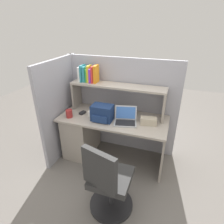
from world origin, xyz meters
The scene contains 13 objects.
ground_plane centered at (0.00, 0.00, 0.00)m, with size 8.00×8.00×0.00m, color slate.
desk centered at (-0.39, 0.00, 0.40)m, with size 1.60×0.70×0.73m.
cubicle_partition_rear centered at (0.00, 0.38, 0.78)m, with size 1.84×0.05×1.55m, color #9E9EA8.
cubicle_partition_left centered at (-0.85, -0.05, 0.78)m, with size 0.05×1.06×1.55m, color #9E9EA8.
overhead_hutch centered at (0.00, 0.20, 1.08)m, with size 1.44×0.28×0.45m.
reference_books_on_shelf centered at (-0.47, 0.21, 1.30)m, with size 0.30×0.18×0.26m.
laptop centered at (0.21, -0.07, 0.78)m, with size 0.36×0.33×0.22m.
backpack centered at (-0.13, -0.12, 0.84)m, with size 0.30×0.22×0.23m.
computer_mouse centered at (-0.50, -0.02, 0.75)m, with size 0.06×0.10×0.03m, color #262628.
paper_cup centered at (-0.34, -0.06, 0.77)m, with size 0.08×0.08×0.08m, color white.
tissue_box centered at (0.52, -0.02, 0.78)m, with size 0.22×0.12×0.10m, color #BFB299.
snack_canister centered at (-0.63, -0.19, 0.79)m, with size 0.10×0.10×0.12m, color maroon.
office_chair centered at (0.25, -0.92, 0.39)m, with size 0.52×0.54×0.93m.
Camera 1 is at (0.79, -2.35, 2.03)m, focal length 30.23 mm.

